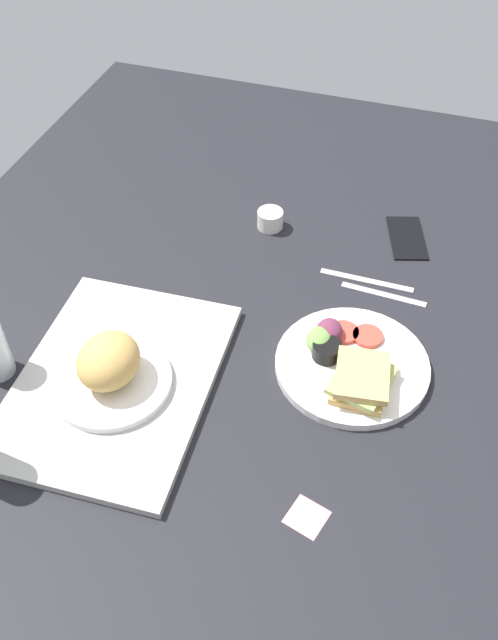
# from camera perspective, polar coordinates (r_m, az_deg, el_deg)

# --- Properties ---
(ground_plane) EXTENTS (1.90, 1.50, 0.03)m
(ground_plane) POSITION_cam_1_polar(r_m,az_deg,el_deg) (1.31, 0.98, -2.57)
(ground_plane) COLOR black
(serving_tray) EXTENTS (0.47, 0.35, 0.02)m
(serving_tray) POSITION_cam_1_polar(r_m,az_deg,el_deg) (1.25, -10.74, -4.89)
(serving_tray) COLOR #B2B2AD
(serving_tray) RESTS_ON ground_plane
(bread_plate_near) EXTENTS (0.21, 0.21, 0.10)m
(bread_plate_near) POSITION_cam_1_polar(r_m,az_deg,el_deg) (1.21, -11.25, -3.89)
(bread_plate_near) COLOR white
(bread_plate_near) RESTS_ON serving_tray
(plate_with_salad) EXTENTS (0.28, 0.28, 0.05)m
(plate_with_salad) POSITION_cam_1_polar(r_m,az_deg,el_deg) (1.26, 8.20, -3.38)
(plate_with_salad) COLOR white
(plate_with_salad) RESTS_ON ground_plane
(espresso_cup) EXTENTS (0.06, 0.06, 0.04)m
(espresso_cup) POSITION_cam_1_polar(r_m,az_deg,el_deg) (1.54, 1.73, 8.18)
(espresso_cup) COLOR silver
(espresso_cup) RESTS_ON ground_plane
(fork) EXTENTS (0.02, 0.17, 0.01)m
(fork) POSITION_cam_1_polar(r_m,az_deg,el_deg) (1.41, 10.87, 2.07)
(fork) COLOR #B7B7BC
(fork) RESTS_ON ground_plane
(knife) EXTENTS (0.02, 0.19, 0.01)m
(knife) POSITION_cam_1_polar(r_m,az_deg,el_deg) (1.44, 9.53, 3.21)
(knife) COLOR #B7B7BC
(knife) RESTS_ON ground_plane
(cell_phone) EXTENTS (0.16, 0.11, 0.01)m
(cell_phone) POSITION_cam_1_polar(r_m,az_deg,el_deg) (1.56, 12.70, 6.58)
(cell_phone) COLOR black
(cell_phone) RESTS_ON ground_plane
(sticky_note) EXTENTS (0.07, 0.07, 0.00)m
(sticky_note) POSITION_cam_1_polar(r_m,az_deg,el_deg) (1.10, 4.71, -15.64)
(sticky_note) COLOR pink
(sticky_note) RESTS_ON ground_plane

